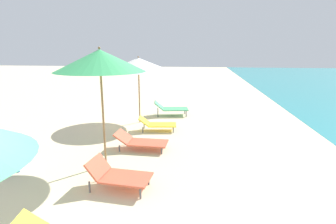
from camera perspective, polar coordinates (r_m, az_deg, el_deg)
umbrella_second at (r=6.22m, az=-14.46°, el=10.65°), size 2.05×2.05×2.85m
lounger_second_shoreside at (r=7.60m, az=-5.90°, el=-6.24°), size 1.49×0.69×0.50m
lounger_second_inland at (r=5.63m, az=-10.75°, el=-13.13°), size 1.30×0.77×0.62m
umbrella_farthest at (r=10.04m, az=-6.38°, el=10.09°), size 2.50×2.50×2.53m
lounger_farthest_shoreside at (r=11.33m, az=0.55°, el=0.87°), size 1.52×0.90×0.61m
lounger_farthest_inland at (r=9.24m, az=-2.40°, el=-2.54°), size 1.34×0.70×0.50m
cooler_box at (r=7.28m, az=-31.30°, el=-9.52°), size 0.56×0.52×0.40m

